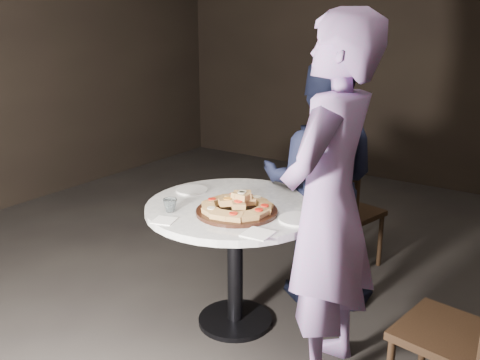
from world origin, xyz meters
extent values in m
plane|color=black|center=(0.00, 0.00, 0.00)|extent=(7.00, 7.00, 0.00)
cylinder|color=black|center=(-0.06, 0.14, 0.01)|extent=(0.53, 0.53, 0.03)
cylinder|color=black|center=(-0.06, 0.14, 0.37)|extent=(0.11, 0.11, 0.69)
cylinder|color=silver|center=(-0.06, 0.14, 0.73)|extent=(1.21, 1.21, 0.04)
cylinder|color=black|center=(0.02, 0.04, 0.76)|extent=(0.58, 0.58, 0.02)
cube|color=#AA7B42|center=(0.16, 0.09, 0.78)|extent=(0.11, 0.12, 0.04)
cylinder|color=red|center=(0.16, 0.09, 0.80)|extent=(0.06, 0.06, 0.01)
cube|color=#AA7B42|center=(0.12, 0.15, 0.78)|extent=(0.12, 0.11, 0.04)
cube|color=#AA7B42|center=(0.06, 0.18, 0.78)|extent=(0.11, 0.09, 0.04)
cylinder|color=beige|center=(0.06, 0.18, 0.80)|extent=(0.05, 0.05, 0.01)
cube|color=#AA7B42|center=(-0.02, 0.18, 0.78)|extent=(0.10, 0.08, 0.04)
cube|color=#AA7B42|center=(-0.08, 0.15, 0.78)|extent=(0.12, 0.11, 0.04)
cylinder|color=red|center=(-0.08, 0.15, 0.80)|extent=(0.06, 0.06, 0.01)
cube|color=#AA7B42|center=(-0.12, 0.09, 0.78)|extent=(0.09, 0.11, 0.04)
cube|color=#AA7B42|center=(-0.13, 0.02, 0.78)|extent=(0.07, 0.09, 0.04)
cylinder|color=red|center=(-0.13, 0.02, 0.80)|extent=(0.04, 0.04, 0.01)
cube|color=#AA7B42|center=(-0.10, -0.05, 0.78)|extent=(0.12, 0.12, 0.04)
cube|color=#AA7B42|center=(-0.05, -0.10, 0.78)|extent=(0.11, 0.10, 0.04)
cylinder|color=beige|center=(-0.05, -0.10, 0.80)|extent=(0.06, 0.06, 0.01)
cube|color=#AA7B42|center=(0.02, -0.11, 0.78)|extent=(0.10, 0.09, 0.04)
cube|color=#AA7B42|center=(0.09, -0.10, 0.78)|extent=(0.11, 0.10, 0.04)
cylinder|color=red|center=(0.09, -0.10, 0.80)|extent=(0.05, 0.05, 0.01)
cube|color=#AA7B42|center=(0.15, -0.05, 0.78)|extent=(0.11, 0.12, 0.04)
cube|color=#AA7B42|center=(0.17, 0.02, 0.78)|extent=(0.08, 0.10, 0.04)
cylinder|color=red|center=(0.17, 0.02, 0.80)|extent=(0.04, 0.04, 0.01)
cube|color=#AA7B42|center=(0.06, 0.07, 0.81)|extent=(0.11, 0.11, 0.03)
cylinder|color=#2D6B1E|center=(0.06, 0.07, 0.83)|extent=(0.06, 0.06, 0.01)
cube|color=#AA7B42|center=(-0.01, 0.07, 0.81)|extent=(0.10, 0.11, 0.03)
cylinder|color=beige|center=(-0.01, 0.07, 0.83)|extent=(0.06, 0.06, 0.01)
cube|color=#AA7B42|center=(-0.01, 0.00, 0.81)|extent=(0.12, 0.12, 0.04)
cylinder|color=orange|center=(-0.01, 0.00, 0.83)|extent=(0.06, 0.06, 0.01)
cube|color=#AA7B42|center=(0.06, 0.00, 0.81)|extent=(0.11, 0.12, 0.04)
cylinder|color=red|center=(0.06, 0.00, 0.83)|extent=(0.06, 0.06, 0.01)
cube|color=#AA7B42|center=(0.04, 0.06, 0.84)|extent=(0.12, 0.11, 0.04)
cylinder|color=beige|center=(0.04, 0.06, 0.86)|extent=(0.06, 0.06, 0.01)
cube|color=#AA7B42|center=(0.04, 0.05, 0.84)|extent=(0.10, 0.08, 0.04)
cylinder|color=beige|center=(0.04, 0.05, 0.86)|extent=(0.05, 0.05, 0.01)
cylinder|color=white|center=(-0.42, 0.19, 0.75)|extent=(0.24, 0.24, 0.01)
cylinder|color=white|center=(0.34, 0.13, 0.75)|extent=(0.26, 0.26, 0.01)
imported|color=silver|center=(-0.28, -0.15, 0.78)|extent=(0.09, 0.09, 0.07)
cube|color=white|center=(-0.22, -0.27, 0.75)|extent=(0.14, 0.14, 0.01)
cube|color=white|center=(0.27, -0.14, 0.75)|extent=(0.14, 0.14, 0.01)
cube|color=black|center=(0.17, 1.24, 0.41)|extent=(0.46, 0.46, 0.04)
cube|color=black|center=(0.13, 1.05, 0.61)|extent=(0.38, 0.12, 0.41)
cylinder|color=black|center=(0.37, 1.36, 0.20)|extent=(0.04, 0.04, 0.41)
cylinder|color=black|center=(0.05, 1.43, 0.20)|extent=(0.04, 0.04, 0.41)
cylinder|color=black|center=(0.29, 1.04, 0.20)|extent=(0.04, 0.04, 0.41)
cylinder|color=black|center=(-0.03, 1.11, 0.20)|extent=(0.04, 0.04, 0.41)
cube|color=black|center=(1.15, 0.02, 0.43)|extent=(0.46, 0.46, 0.04)
cylinder|color=black|center=(1.01, 0.22, 0.22)|extent=(0.04, 0.04, 0.43)
imported|color=black|center=(0.17, 0.73, 0.76)|extent=(0.89, 0.80, 1.52)
imported|color=slate|center=(0.55, 0.02, 0.90)|extent=(0.45, 0.67, 1.79)
camera|label=1|loc=(1.55, -2.15, 1.76)|focal=40.00mm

